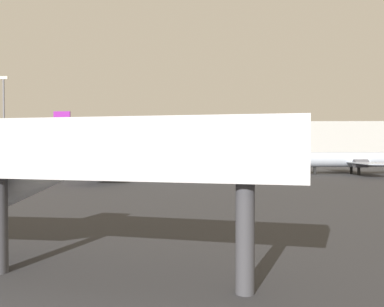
{
  "coord_description": "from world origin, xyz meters",
  "views": [
    {
      "loc": [
        -1.77,
        -8.02,
        5.45
      ],
      "look_at": [
        -3.23,
        44.34,
        4.23
      ],
      "focal_mm": 37.22,
      "sensor_mm": 36.0,
      "label": 1
    }
  ],
  "objects_px": {
    "airplane_far_right": "(90,155)",
    "light_mast_left": "(4,116)",
    "airplane_distant": "(118,159)",
    "airplane_far_left": "(351,159)",
    "jet_bridge": "(67,152)"
  },
  "relations": [
    {
      "from": "airplane_distant",
      "to": "jet_bridge",
      "type": "xyz_separation_m",
      "value": [
        7.47,
        -44.55,
        1.88
      ]
    },
    {
      "from": "airplane_distant",
      "to": "jet_bridge",
      "type": "distance_m",
      "value": 45.21
    },
    {
      "from": "airplane_far_left",
      "to": "airplane_far_right",
      "type": "distance_m",
      "value": 57.81
    },
    {
      "from": "jet_bridge",
      "to": "airplane_far_left",
      "type": "bearing_deg",
      "value": -108.17
    },
    {
      "from": "airplane_distant",
      "to": "airplane_far_right",
      "type": "height_order",
      "value": "airplane_distant"
    },
    {
      "from": "jet_bridge",
      "to": "light_mast_left",
      "type": "relative_size",
      "value": 0.71
    },
    {
      "from": "airplane_far_right",
      "to": "airplane_far_left",
      "type": "bearing_deg",
      "value": -22.75
    },
    {
      "from": "jet_bridge",
      "to": "airplane_far_right",
      "type": "bearing_deg",
      "value": -63.19
    },
    {
      "from": "airplane_distant",
      "to": "airplane_far_left",
      "type": "relative_size",
      "value": 1.06
    },
    {
      "from": "airplane_distant",
      "to": "airplane_far_right",
      "type": "distance_m",
      "value": 36.42
    },
    {
      "from": "airplane_distant",
      "to": "light_mast_left",
      "type": "relative_size",
      "value": 1.14
    },
    {
      "from": "airplane_far_right",
      "to": "light_mast_left",
      "type": "bearing_deg",
      "value": 153.97
    },
    {
      "from": "airplane_far_right",
      "to": "light_mast_left",
      "type": "height_order",
      "value": "light_mast_left"
    },
    {
      "from": "jet_bridge",
      "to": "light_mast_left",
      "type": "xyz_separation_m",
      "value": [
        -48.88,
        91.28,
        8.17
      ]
    },
    {
      "from": "airplane_far_right",
      "to": "jet_bridge",
      "type": "xyz_separation_m",
      "value": [
        21.38,
        -78.21,
        2.18
      ]
    }
  ]
}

